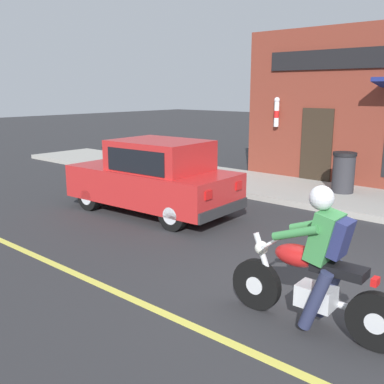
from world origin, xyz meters
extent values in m
plane|color=#2B2B2D|center=(0.00, 0.00, 0.00)|extent=(80.00, 80.00, 0.00)
cube|color=#9E9B93|center=(4.92, 3.00, 0.07)|extent=(2.60, 22.00, 0.14)
cube|color=#D1C64C|center=(-1.80, 3.00, 0.00)|extent=(0.12, 19.80, 0.01)
cube|color=#2D2319|center=(6.20, 3.54, 1.05)|extent=(0.04, 0.90, 2.10)
cylinder|color=white|center=(6.12, 4.77, 1.90)|extent=(0.14, 0.14, 0.70)
cylinder|color=red|center=(6.12, 4.77, 1.90)|extent=(0.15, 0.15, 0.20)
sphere|color=silver|center=(6.12, 4.77, 2.30)|extent=(0.16, 0.16, 0.16)
cylinder|color=black|center=(-0.97, 0.77, 0.31)|extent=(0.12, 0.62, 0.62)
cylinder|color=silver|center=(-0.97, 0.77, 0.31)|extent=(0.13, 0.22, 0.22)
cylinder|color=black|center=(-0.93, -0.63, 0.31)|extent=(0.12, 0.62, 0.62)
cylinder|color=silver|center=(-0.93, -0.63, 0.31)|extent=(0.13, 0.22, 0.22)
cube|color=silver|center=(-0.95, 0.02, 0.39)|extent=(0.29, 0.41, 0.24)
ellipsoid|color=#B21919|center=(-0.96, 0.27, 0.80)|extent=(0.32, 0.53, 0.24)
cube|color=black|center=(-0.94, -0.21, 0.76)|extent=(0.28, 0.57, 0.10)
cylinder|color=silver|center=(-0.97, 0.67, 0.62)|extent=(0.08, 0.33, 0.68)
cylinder|color=silver|center=(-0.97, 0.55, 0.91)|extent=(0.56, 0.06, 0.04)
sphere|color=silver|center=(-0.97, 0.72, 0.79)|extent=(0.16, 0.16, 0.16)
cylinder|color=silver|center=(-0.78, -0.38, 0.29)|extent=(0.10, 0.55, 0.08)
cube|color=red|center=(-0.93, -0.58, 0.73)|extent=(0.12, 0.06, 0.08)
cylinder|color=#282D4C|center=(-1.13, -0.06, 0.43)|extent=(0.15, 0.35, 0.71)
cylinder|color=#282D4C|center=(-0.77, -0.05, 0.43)|extent=(0.15, 0.35, 0.71)
cube|color=#387F42|center=(-0.95, -0.03, 1.08)|extent=(0.35, 0.34, 0.57)
cylinder|color=#387F42|center=(-1.16, 0.20, 1.12)|extent=(0.11, 0.52, 0.26)
cylinder|color=#387F42|center=(-0.76, 0.21, 1.12)|extent=(0.11, 0.52, 0.26)
sphere|color=silver|center=(-0.95, 0.03, 1.49)|extent=(0.26, 0.26, 0.26)
cube|color=navy|center=(-0.94, -0.19, 1.10)|extent=(0.29, 0.25, 0.42)
cylinder|color=black|center=(0.47, 6.04, 0.30)|extent=(0.21, 0.61, 0.60)
cylinder|color=silver|center=(0.47, 6.04, 0.30)|extent=(0.22, 0.34, 0.33)
cylinder|color=black|center=(1.91, 6.12, 0.30)|extent=(0.21, 0.61, 0.60)
cylinder|color=silver|center=(1.91, 6.12, 0.30)|extent=(0.22, 0.34, 0.33)
cylinder|color=black|center=(0.61, 3.64, 0.30)|extent=(0.21, 0.61, 0.60)
cylinder|color=silver|center=(0.61, 3.64, 0.30)|extent=(0.22, 0.34, 0.33)
cylinder|color=black|center=(2.04, 3.72, 0.30)|extent=(0.21, 0.61, 0.60)
cylinder|color=silver|center=(2.04, 3.72, 0.30)|extent=(0.22, 0.34, 0.33)
cube|color=red|center=(1.26, 4.88, 0.60)|extent=(1.84, 3.78, 0.70)
cube|color=red|center=(1.27, 4.63, 1.24)|extent=(1.54, 1.98, 0.66)
cube|color=black|center=(1.23, 5.50, 1.19)|extent=(1.34, 0.42, 0.51)
cube|color=black|center=(0.55, 4.59, 1.22)|extent=(0.11, 1.52, 0.46)
cube|color=black|center=(2.00, 4.67, 1.22)|extent=(0.11, 1.52, 0.46)
cube|color=silver|center=(0.65, 6.71, 0.72)|extent=(0.24, 0.05, 0.14)
cube|color=red|center=(0.85, 2.99, 0.74)|extent=(0.20, 0.05, 0.16)
cube|color=silver|center=(1.67, 6.76, 0.72)|extent=(0.24, 0.05, 0.14)
cube|color=red|center=(1.87, 3.05, 0.74)|extent=(0.20, 0.05, 0.16)
cube|color=#28282B|center=(1.16, 6.71, 0.35)|extent=(1.61, 0.21, 0.20)
cube|color=#28282B|center=(1.36, 3.05, 0.35)|extent=(1.61, 0.21, 0.20)
cylinder|color=#2D2D33|center=(5.22, 2.32, 0.59)|extent=(0.52, 0.52, 0.90)
cylinder|color=black|center=(5.22, 2.32, 1.08)|extent=(0.56, 0.56, 0.08)
camera|label=1|loc=(-5.24, -1.93, 2.58)|focal=42.00mm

